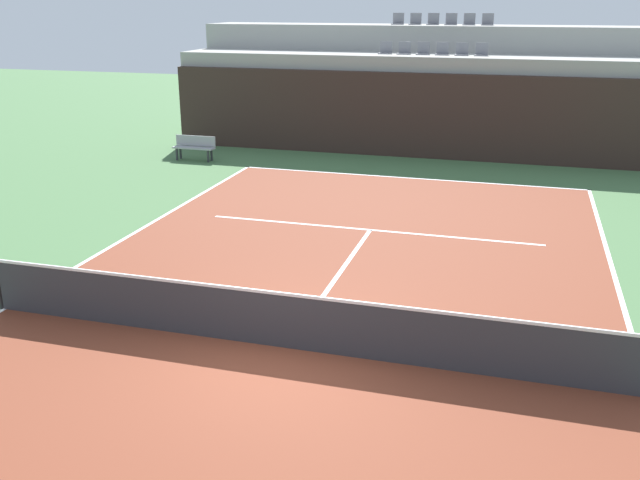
% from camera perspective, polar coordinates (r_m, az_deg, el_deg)
% --- Properties ---
extents(ground_plane, '(80.00, 80.00, 0.00)m').
position_cam_1_polar(ground_plane, '(11.49, -2.75, -8.81)').
color(ground_plane, '#477042').
extents(court_surface, '(11.00, 24.00, 0.01)m').
position_cam_1_polar(court_surface, '(11.49, -2.75, -8.79)').
color(court_surface, brown).
rests_on(court_surface, ground_plane).
extents(baseline_far, '(11.00, 0.10, 0.00)m').
position_cam_1_polar(baseline_far, '(22.45, 7.14, 5.06)').
color(baseline_far, white).
rests_on(baseline_far, court_surface).
extents(sideline_left, '(0.10, 24.00, 0.00)m').
position_cam_1_polar(sideline_left, '(14.07, -24.35, -5.12)').
color(sideline_left, white).
rests_on(sideline_left, court_surface).
extents(service_line_far, '(8.26, 0.10, 0.00)m').
position_cam_1_polar(service_line_far, '(17.20, 4.12, 0.83)').
color(service_line_far, white).
rests_on(service_line_far, court_surface).
extents(centre_service_line, '(0.10, 6.40, 0.00)m').
position_cam_1_polar(centre_service_line, '(14.27, 1.39, -3.01)').
color(centre_service_line, white).
rests_on(centre_service_line, court_surface).
extents(back_wall, '(18.87, 0.30, 2.97)m').
position_cam_1_polar(back_wall, '(25.31, 8.49, 9.96)').
color(back_wall, '#33231E').
rests_on(back_wall, ground_plane).
extents(stands_tier_lower, '(18.87, 2.40, 3.49)m').
position_cam_1_polar(stands_tier_lower, '(26.60, 8.93, 10.94)').
color(stands_tier_lower, '#9E9E99').
rests_on(stands_tier_lower, ground_plane).
extents(stands_tier_upper, '(18.87, 2.40, 4.45)m').
position_cam_1_polar(stands_tier_upper, '(28.90, 9.64, 12.49)').
color(stands_tier_upper, '#9E9E99').
rests_on(stands_tier_upper, ground_plane).
extents(seating_row_lower, '(3.91, 0.44, 0.44)m').
position_cam_1_polar(seating_row_lower, '(26.50, 9.17, 14.97)').
color(seating_row_lower, slate).
rests_on(seating_row_lower, stands_tier_lower).
extents(seating_row_upper, '(3.91, 0.44, 0.44)m').
position_cam_1_polar(seating_row_upper, '(28.84, 9.93, 17.15)').
color(seating_row_upper, slate).
rests_on(seating_row_upper, stands_tier_upper).
extents(tennis_net, '(11.08, 0.08, 1.07)m').
position_cam_1_polar(tennis_net, '(11.26, -2.79, -6.52)').
color(tennis_net, black).
rests_on(tennis_net, court_surface).
extents(player_bench, '(1.50, 0.40, 0.85)m').
position_cam_1_polar(player_bench, '(25.17, -10.20, 7.57)').
color(player_bench, '#99999E').
rests_on(player_bench, ground_plane).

